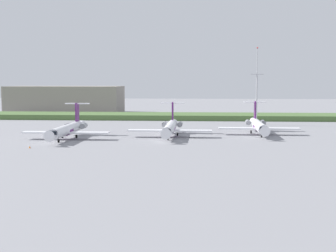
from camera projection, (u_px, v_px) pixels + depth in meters
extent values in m
plane|color=gray|center=(172.00, 130.00, 152.47)|extent=(500.00, 500.00, 0.00)
cube|color=#4C6B38|center=(179.00, 116.00, 197.05)|extent=(320.00, 20.00, 2.01)
cylinder|color=white|center=(67.00, 130.00, 130.44)|extent=(2.70, 24.00, 2.70)
cone|color=white|center=(51.00, 136.00, 117.04)|extent=(2.70, 3.00, 2.70)
cone|color=white|center=(80.00, 125.00, 144.34)|extent=(2.30, 4.00, 2.29)
cube|color=black|center=(53.00, 133.00, 118.88)|extent=(2.02, 1.80, 0.90)
cylinder|color=#591E66|center=(67.00, 130.00, 130.46)|extent=(2.76, 3.60, 2.76)
cube|color=white|center=(44.00, 132.00, 129.94)|extent=(11.00, 3.20, 0.36)
cube|color=white|center=(88.00, 133.00, 129.08)|extent=(11.00, 3.20, 0.36)
cube|color=#591E66|center=(77.00, 112.00, 140.99)|extent=(0.36, 3.20, 5.20)
cube|color=white|center=(77.00, 104.00, 141.07)|extent=(6.80, 1.80, 0.24)
cylinder|color=gray|center=(68.00, 126.00, 139.72)|extent=(1.50, 3.40, 1.50)
cylinder|color=gray|center=(84.00, 126.00, 139.39)|extent=(1.50, 3.40, 1.50)
cylinder|color=gray|center=(59.00, 139.00, 123.19)|extent=(0.20, 0.20, 0.65)
cylinder|color=black|center=(59.00, 141.00, 123.24)|extent=(0.30, 0.90, 0.90)
cylinder|color=black|center=(62.00, 136.00, 133.15)|extent=(0.35, 0.90, 0.90)
cylinder|color=black|center=(76.00, 136.00, 132.88)|extent=(0.35, 0.90, 0.90)
cylinder|color=white|center=(170.00, 128.00, 135.31)|extent=(2.70, 24.00, 2.70)
cone|color=white|center=(166.00, 133.00, 121.91)|extent=(2.70, 3.00, 2.70)
cone|color=white|center=(173.00, 123.00, 149.21)|extent=(2.29, 4.00, 2.29)
cube|color=black|center=(167.00, 131.00, 123.75)|extent=(2.03, 1.80, 0.90)
cylinder|color=#591E66|center=(170.00, 129.00, 135.32)|extent=(2.76, 3.60, 2.76)
cube|color=white|center=(148.00, 130.00, 134.81)|extent=(11.00, 3.20, 0.36)
cube|color=white|center=(192.00, 131.00, 133.94)|extent=(11.00, 3.20, 0.36)
cube|color=#591E66|center=(173.00, 111.00, 145.86)|extent=(0.36, 3.20, 5.20)
cube|color=white|center=(173.00, 103.00, 145.93)|extent=(6.80, 1.80, 0.24)
cylinder|color=gray|center=(165.00, 124.00, 144.59)|extent=(1.50, 3.40, 1.50)
cylinder|color=gray|center=(180.00, 124.00, 144.26)|extent=(1.50, 3.40, 1.50)
cylinder|color=gray|center=(168.00, 136.00, 128.06)|extent=(0.20, 0.20, 0.65)
cylinder|color=black|center=(168.00, 138.00, 128.11)|extent=(0.30, 0.90, 0.90)
cylinder|color=black|center=(164.00, 134.00, 138.02)|extent=(0.35, 0.90, 0.90)
cylinder|color=black|center=(177.00, 134.00, 137.74)|extent=(0.35, 0.90, 0.90)
cylinder|color=white|center=(259.00, 126.00, 141.25)|extent=(2.70, 24.00, 2.70)
cone|color=white|center=(264.00, 131.00, 127.84)|extent=(2.70, 3.00, 2.70)
cone|color=white|center=(254.00, 122.00, 155.15)|extent=(2.30, 4.00, 2.29)
cube|color=black|center=(263.00, 128.00, 129.69)|extent=(2.02, 1.80, 0.90)
cylinder|color=#591E66|center=(259.00, 126.00, 141.26)|extent=(2.76, 3.60, 2.76)
cube|color=white|center=(238.00, 128.00, 140.74)|extent=(11.00, 3.20, 0.36)
cube|color=white|center=(280.00, 129.00, 139.88)|extent=(11.00, 3.20, 0.36)
cube|color=#591E66|center=(255.00, 110.00, 151.80)|extent=(0.36, 3.20, 5.20)
cube|color=white|center=(255.00, 102.00, 151.87)|extent=(6.80, 1.80, 0.24)
cylinder|color=gray|center=(248.00, 122.00, 150.53)|extent=(1.50, 3.40, 1.50)
cylinder|color=gray|center=(263.00, 122.00, 150.20)|extent=(1.50, 3.40, 1.50)
cylinder|color=gray|center=(262.00, 134.00, 134.00)|extent=(0.20, 0.20, 0.65)
cylinder|color=black|center=(261.00, 136.00, 134.05)|extent=(0.30, 0.90, 0.90)
cylinder|color=black|center=(251.00, 132.00, 143.96)|extent=(0.35, 0.90, 0.90)
cylinder|color=black|center=(264.00, 132.00, 143.68)|extent=(0.35, 0.90, 0.90)
cylinder|color=#B2B2B7|center=(257.00, 100.00, 171.47)|extent=(0.50, 0.50, 17.01)
cylinder|color=#B2B2B7|center=(257.00, 62.00, 170.24)|extent=(0.28, 0.28, 9.16)
cube|color=#B2B2B7|center=(257.00, 74.00, 170.63)|extent=(4.40, 0.20, 0.20)
sphere|color=red|center=(257.00, 48.00, 169.78)|extent=(0.50, 0.50, 0.50)
cube|color=gray|center=(66.00, 99.00, 233.51)|extent=(52.46, 23.27, 12.46)
cone|color=orange|center=(30.00, 147.00, 113.27)|extent=(0.44, 0.44, 0.55)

